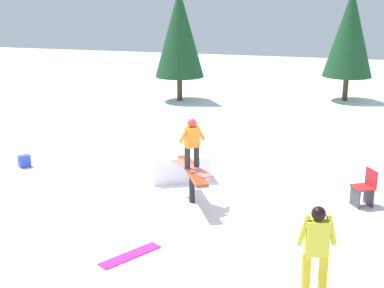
% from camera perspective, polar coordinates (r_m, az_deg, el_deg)
% --- Properties ---
extents(ground_plane, '(60.00, 60.00, 0.00)m').
position_cam_1_polar(ground_plane, '(12.79, 0.00, -6.21)').
color(ground_plane, white).
extents(rail_feature, '(2.05, 1.28, 0.84)m').
position_cam_1_polar(rail_feature, '(12.54, 0.00, -3.24)').
color(rail_feature, black).
rests_on(rail_feature, ground).
extents(snow_kicker_ramp, '(2.30, 2.17, 0.67)m').
position_cam_1_polar(snow_kicker_ramp, '(14.64, -1.74, -1.90)').
color(snow_kicker_ramp, white).
rests_on(snow_kicker_ramp, ground).
extents(main_rider_on_rail, '(1.21, 1.24, 1.21)m').
position_cam_1_polar(main_rider_on_rail, '(12.33, 0.00, -0.12)').
color(main_rider_on_rail, '#E86A61').
rests_on(main_rider_on_rail, rail_feature).
extents(bystander_yellow, '(0.33, 0.66, 1.59)m').
position_cam_1_polar(bystander_yellow, '(8.93, 13.11, -10.66)').
color(bystander_yellow, yellow).
rests_on(bystander_yellow, ground).
extents(loose_snowboard_magenta, '(1.27, 0.90, 0.02)m').
position_cam_1_polar(loose_snowboard_magenta, '(10.41, -6.62, -11.73)').
color(loose_snowboard_magenta, '#D02493').
rests_on(loose_snowboard_magenta, ground).
extents(folding_chair, '(0.61, 0.61, 0.88)m').
position_cam_1_polar(folding_chair, '(13.08, 17.93, -4.58)').
color(folding_chair, '#3F3F44').
rests_on(folding_chair, ground).
extents(backpack_on_snow, '(0.37, 0.35, 0.34)m').
position_cam_1_polar(backpack_on_snow, '(15.95, -17.44, -1.76)').
color(backpack_on_snow, blue).
rests_on(backpack_on_snow, ground).
extents(pine_tree_near, '(2.20, 2.20, 5.01)m').
position_cam_1_polar(pine_tree_near, '(25.23, 16.49, 11.30)').
color(pine_tree_near, '#4C331E').
rests_on(pine_tree_near, ground).
extents(pine_tree_far, '(2.21, 2.21, 5.02)m').
position_cam_1_polar(pine_tree_far, '(24.20, -1.36, 11.78)').
color(pine_tree_far, '#4C331E').
rests_on(pine_tree_far, ground).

